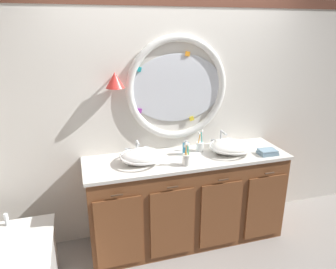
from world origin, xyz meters
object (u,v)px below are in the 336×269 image
at_px(sink_basin_right, 231,147).
at_px(sink_basin_left, 142,156).
at_px(soap_dispenser, 186,148).
at_px(folded_hand_towel, 268,152).
at_px(toothbrush_holder_left, 187,159).
at_px(toothbrush_holder_right, 200,146).

bearing_deg(sink_basin_right, sink_basin_left, 180.00).
xyz_separation_m(sink_basin_left, soap_dispenser, (0.45, 0.08, -0.01)).
bearing_deg(folded_hand_towel, sink_basin_right, 156.18).
bearing_deg(soap_dispenser, toothbrush_holder_left, -107.90).
bearing_deg(soap_dispenser, sink_basin_left, -169.53).
distance_m(sink_basin_right, toothbrush_holder_left, 0.55).
bearing_deg(toothbrush_holder_left, folded_hand_towel, 0.84).
bearing_deg(folded_hand_towel, toothbrush_holder_left, -179.16).
height_order(sink_basin_right, folded_hand_towel, sink_basin_right).
bearing_deg(sink_basin_left, soap_dispenser, 10.47).
xyz_separation_m(sink_basin_left, toothbrush_holder_right, (0.62, 0.13, -0.02)).
relative_size(toothbrush_holder_right, folded_hand_towel, 1.23).
xyz_separation_m(toothbrush_holder_left, toothbrush_holder_right, (0.25, 0.29, -0.01)).
bearing_deg(soap_dispenser, toothbrush_holder_right, 16.11).
xyz_separation_m(toothbrush_holder_left, soap_dispenser, (0.08, 0.24, 0.00)).
distance_m(toothbrush_holder_right, folded_hand_towel, 0.66).
distance_m(sink_basin_right, soap_dispenser, 0.46).
distance_m(soap_dispenser, folded_hand_towel, 0.80).
xyz_separation_m(sink_basin_right, toothbrush_holder_right, (-0.28, 0.13, -0.01)).
bearing_deg(folded_hand_towel, soap_dispenser, 163.70).
height_order(sink_basin_left, toothbrush_holder_left, toothbrush_holder_left).
distance_m(sink_basin_right, folded_hand_towel, 0.35).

